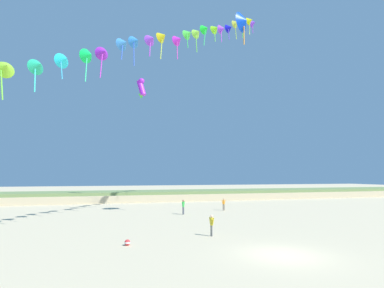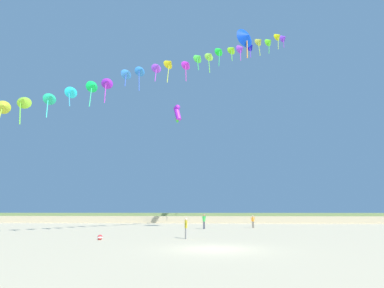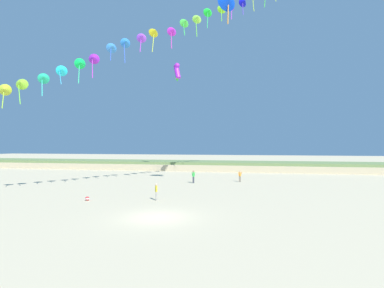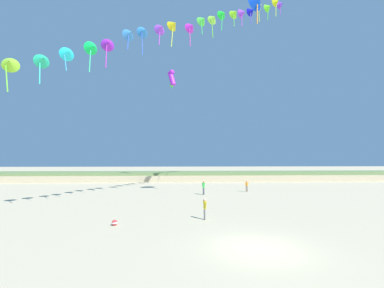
{
  "view_description": "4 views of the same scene",
  "coord_description": "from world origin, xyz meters",
  "px_view_note": "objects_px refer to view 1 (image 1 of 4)",
  "views": [
    {
      "loc": [
        -9.34,
        -14.67,
        4.26
      ],
      "look_at": [
        -2.05,
        10.74,
        7.08
      ],
      "focal_mm": 28.0,
      "sensor_mm": 36.0,
      "label": 1
    },
    {
      "loc": [
        -0.09,
        -16.85,
        1.99
      ],
      "look_at": [
        -1.84,
        10.62,
        8.16
      ],
      "focal_mm": 28.0,
      "sensor_mm": 36.0,
      "label": 2
    },
    {
      "loc": [
        6.23,
        -19.52,
        4.98
      ],
      "look_at": [
        -0.29,
        13.73,
        5.01
      ],
      "focal_mm": 28.0,
      "sensor_mm": 36.0,
      "label": 3
    },
    {
      "loc": [
        -3.75,
        -12.32,
        4.32
      ],
      "look_at": [
        -2.61,
        11.89,
        5.66
      ],
      "focal_mm": 24.0,
      "sensor_mm": 36.0,
      "label": 4
    }
  ],
  "objects_px": {
    "person_near_right": "(183,206)",
    "large_kite_low_lead": "(244,21)",
    "large_kite_mid_trail": "(141,87)",
    "person_mid_center": "(212,224)",
    "person_near_left": "(224,203)",
    "beach_ball": "(127,242)"
  },
  "relations": [
    {
      "from": "person_mid_center",
      "to": "person_near_left",
      "type": "bearing_deg",
      "value": 64.93
    },
    {
      "from": "person_near_left",
      "to": "large_kite_low_lead",
      "type": "xyz_separation_m",
      "value": [
        -0.94,
        -8.4,
        19.31
      ]
    },
    {
      "from": "person_near_right",
      "to": "large_kite_mid_trail",
      "type": "height_order",
      "value": "large_kite_mid_trail"
    },
    {
      "from": "person_near_right",
      "to": "large_kite_low_lead",
      "type": "bearing_deg",
      "value": -50.92
    },
    {
      "from": "large_kite_low_lead",
      "to": "large_kite_mid_trail",
      "type": "distance_m",
      "value": 16.72
    },
    {
      "from": "person_near_right",
      "to": "person_near_left",
      "type": "bearing_deg",
      "value": 22.69
    },
    {
      "from": "person_near_left",
      "to": "large_kite_mid_trail",
      "type": "height_order",
      "value": "large_kite_mid_trail"
    },
    {
      "from": "large_kite_mid_trail",
      "to": "beach_ball",
      "type": "xyz_separation_m",
      "value": [
        -2.95,
        -21.09,
        -16.18
      ]
    },
    {
      "from": "person_mid_center",
      "to": "large_kite_low_lead",
      "type": "xyz_separation_m",
      "value": [
        5.89,
        6.2,
        19.3
      ]
    },
    {
      "from": "person_near_left",
      "to": "large_kite_mid_trail",
      "type": "distance_m",
      "value": 19.09
    },
    {
      "from": "person_near_right",
      "to": "person_mid_center",
      "type": "relative_size",
      "value": 1.08
    },
    {
      "from": "person_mid_center",
      "to": "large_kite_mid_trail",
      "type": "bearing_deg",
      "value": 98.63
    },
    {
      "from": "person_near_right",
      "to": "large_kite_mid_trail",
      "type": "relative_size",
      "value": 0.56
    },
    {
      "from": "person_near_right",
      "to": "beach_ball",
      "type": "xyz_separation_m",
      "value": [
        -6.99,
        -13.43,
        -0.76
      ]
    },
    {
      "from": "large_kite_mid_trail",
      "to": "person_near_left",
      "type": "bearing_deg",
      "value": -28.01
    },
    {
      "from": "person_near_right",
      "to": "large_kite_mid_trail",
      "type": "bearing_deg",
      "value": 117.84
    },
    {
      "from": "person_near_left",
      "to": "person_mid_center",
      "type": "xyz_separation_m",
      "value": [
        -6.83,
        -14.6,
        0.01
      ]
    },
    {
      "from": "person_near_right",
      "to": "large_kite_mid_trail",
      "type": "distance_m",
      "value": 17.68
    },
    {
      "from": "large_kite_mid_trail",
      "to": "beach_ball",
      "type": "bearing_deg",
      "value": -97.96
    },
    {
      "from": "person_mid_center",
      "to": "beach_ball",
      "type": "height_order",
      "value": "person_mid_center"
    },
    {
      "from": "beach_ball",
      "to": "person_near_left",
      "type": "bearing_deg",
      "value": 51.11
    },
    {
      "from": "person_mid_center",
      "to": "large_kite_mid_trail",
      "type": "height_order",
      "value": "large_kite_mid_trail"
    }
  ]
}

